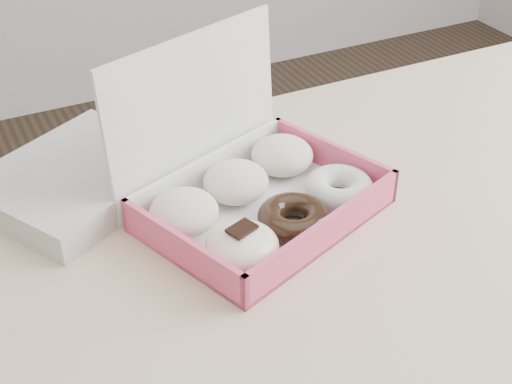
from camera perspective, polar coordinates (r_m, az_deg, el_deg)
name	(u,v)px	position (r m, az deg, el deg)	size (l,w,h in m)	color
table	(417,251)	(1.08, 12.79, -4.65)	(1.20, 0.80, 0.75)	#CEAB87
donut_box	(252,190)	(0.98, -0.28, 0.14)	(0.38, 0.35, 0.23)	white
newspapers	(80,178)	(1.06, -13.91, 1.09)	(0.27, 0.21, 0.04)	white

